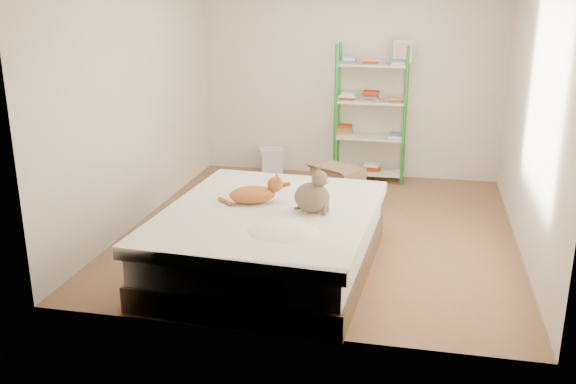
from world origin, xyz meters
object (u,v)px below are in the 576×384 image
(white_bin, at_px, (272,161))
(orange_cat, at_px, (252,192))
(cardboard_box, at_px, (338,182))
(bed, at_px, (269,240))
(grey_cat, at_px, (312,191))
(shelf_unit, at_px, (371,110))

(white_bin, bearing_deg, orange_cat, -80.00)
(orange_cat, xyz_separation_m, cardboard_box, (0.49, 1.98, -0.46))
(bed, bearing_deg, grey_cat, 6.09)
(cardboard_box, distance_m, white_bin, 1.25)
(grey_cat, bearing_deg, white_bin, 26.95)
(bed, xyz_separation_m, shelf_unit, (0.60, 2.93, 0.62))
(shelf_unit, xyz_separation_m, cardboard_box, (-0.29, -0.81, -0.71))
(bed, distance_m, white_bin, 2.98)
(shelf_unit, height_order, white_bin, shelf_unit)
(cardboard_box, bearing_deg, orange_cat, -71.77)
(grey_cat, bearing_deg, orange_cat, 84.52)
(grey_cat, distance_m, white_bin, 3.11)
(bed, distance_m, grey_cat, 0.59)
(bed, xyz_separation_m, grey_cat, (0.37, 0.02, 0.46))
(grey_cat, xyz_separation_m, cardboard_box, (-0.06, 2.11, -0.55))
(grey_cat, distance_m, cardboard_box, 2.18)
(orange_cat, bearing_deg, cardboard_box, 54.75)
(orange_cat, relative_size, cardboard_box, 0.70)
(grey_cat, bearing_deg, shelf_unit, 2.66)
(bed, xyz_separation_m, white_bin, (-0.67, 2.90, -0.10))
(bed, bearing_deg, cardboard_box, 85.15)
(bed, distance_m, cardboard_box, 2.15)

